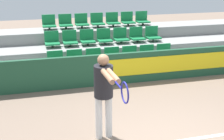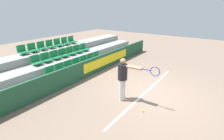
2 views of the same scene
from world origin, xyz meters
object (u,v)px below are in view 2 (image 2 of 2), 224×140
Objects in this scene: stadium_chair_1 at (61,69)px; stadium_chair_4 at (85,61)px; stadium_chair_14 at (23,51)px; tennis_player at (124,75)px; stadium_chair_7 at (36,61)px; stadium_chair_18 at (58,43)px; stadium_chair_9 at (55,56)px; stadium_chair_3 at (78,63)px; stadium_chair_19 at (65,42)px; stadium_chair_0 at (51,73)px; stadium_chair_20 at (72,40)px; stadium_chair_5 at (91,58)px; stadium_chair_15 at (33,49)px; stadium_chair_8 at (46,58)px; stadium_chair_11 at (71,52)px; stadium_chair_6 at (97,56)px; stadium_chair_12 at (78,50)px; tennis_ball at (143,111)px; stadium_chair_10 at (63,54)px; stadium_chair_2 at (70,66)px; stadium_chair_17 at (51,45)px; stadium_chair_16 at (42,47)px; stadium_chair_13 at (84,48)px.

stadium_chair_4 is at bearing 0.00° from stadium_chair_1.
tennis_player reaches higher than stadium_chair_14.
stadium_chair_18 is (2.20, 1.04, 0.36)m from stadium_chair_7.
stadium_chair_18 reaches higher than stadium_chair_9.
stadium_chair_19 reaches higher than stadium_chair_3.
stadium_chair_20 is (3.30, 2.08, 0.71)m from stadium_chair_0.
stadium_chair_5 is at bearing 56.09° from tennis_player.
stadium_chair_18 is at bearing 0.00° from stadium_chair_15.
stadium_chair_11 is at bearing 0.00° from stadium_chair_8.
stadium_chair_5 is at bearing 180.00° from stadium_chair_6.
stadium_chair_19 is (0.55, 1.04, 0.36)m from stadium_chair_11.
stadium_chair_19 reaches higher than stadium_chair_12.
stadium_chair_8 is 5.51m from tennis_ball.
stadium_chair_14 is at bearing 90.00° from stadium_chair_0.
stadium_chair_5 is 1.00× the size of stadium_chair_9.
tennis_ball is (-1.92, -6.47, -1.23)m from stadium_chair_18.
stadium_chair_11 is at bearing 62.09° from stadium_chair_3.
stadium_chair_10 is (1.65, 0.00, 0.00)m from stadium_chair_7.
stadium_chair_15 is at bearing 104.83° from stadium_chair_2.
stadium_chair_12 is at bearing -117.91° from stadium_chair_20.
stadium_chair_12 is at bearing 20.69° from stadium_chair_0.
tennis_player is (-1.61, -3.43, 0.47)m from stadium_chair_4.
stadium_chair_2 is 1.65m from stadium_chair_5.
stadium_chair_10 reaches higher than stadium_chair_1.
stadium_chair_17 reaches higher than stadium_chair_5.
stadium_chair_15 is (-2.20, 1.04, 0.36)m from stadium_chair_12.
stadium_chair_7 is (-2.20, 1.04, 0.36)m from stadium_chair_4.
stadium_chair_11 is at bearing -117.91° from stadium_chair_19.
stadium_chair_18 reaches higher than stadium_chair_7.
stadium_chair_8 reaches higher than stadium_chair_3.
stadium_chair_10 is 1.23m from stadium_chair_18.
stadium_chair_20 reaches higher than stadium_chair_3.
tennis_player is at bearing -107.09° from stadium_chair_3.
stadium_chair_20 is (3.30, 0.00, 0.00)m from stadium_chair_14.
stadium_chair_8 is 1.00× the size of stadium_chair_16.
tennis_ball is (-1.37, -6.47, -1.23)m from stadium_chair_17.
stadium_chair_17 is (1.10, 0.00, 0.00)m from stadium_chair_15.
stadium_chair_18 reaches higher than stadium_chair_3.
tennis_player reaches higher than stadium_chair_16.
stadium_chair_9 is (-2.20, 1.04, 0.36)m from stadium_chair_6.
stadium_chair_12 is 4.97m from tennis_player.
stadium_chair_8 is at bearing 159.31° from stadium_chair_6.
stadium_chair_14 is at bearing 104.83° from stadium_chair_1.
stadium_chair_11 reaches higher than stadium_chair_6.
stadium_chair_19 is at bearing 43.35° from stadium_chair_1.
stadium_chair_10 is 1.65m from stadium_chair_13.
stadium_chair_6 reaches higher than tennis_ball.
stadium_chair_7 is at bearing 154.73° from stadium_chair_4.
stadium_chair_7 is 1.65m from stadium_chair_10.
stadium_chair_6 is (1.65, 0.00, 0.00)m from stadium_chair_3.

